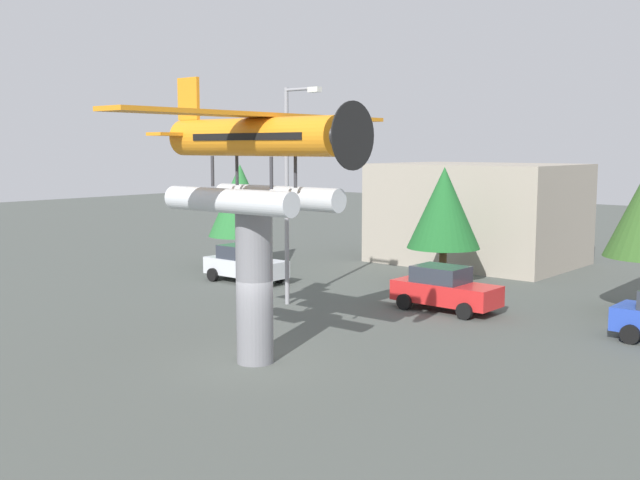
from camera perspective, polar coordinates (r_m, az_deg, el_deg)
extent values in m
plane|color=#4C514C|center=(23.06, -4.90, -9.16)|extent=(140.00, 140.00, 0.00)
cylinder|color=slate|center=(22.53, -4.96, -3.59)|extent=(1.10, 1.10, 4.56)
cylinder|color=silver|center=(21.51, -6.91, 2.95)|extent=(4.81, 0.75, 0.70)
cylinder|color=#333338|center=(20.97, -3.69, 5.07)|extent=(0.10, 0.10, 0.90)
cylinder|color=#333338|center=(22.69, -8.11, 5.16)|extent=(0.10, 0.10, 0.90)
cylinder|color=silver|center=(22.92, -3.27, 3.24)|extent=(4.81, 0.75, 0.70)
cylinder|color=#333338|center=(21.70, -1.87, 5.15)|extent=(0.10, 0.10, 0.90)
cylinder|color=#333338|center=(23.37, -6.28, 5.24)|extent=(0.10, 0.10, 0.90)
cylinder|color=orange|center=(22.15, -5.08, 7.75)|extent=(6.21, 1.16, 1.10)
cube|color=black|center=(22.01, -4.71, 7.76)|extent=(4.35, 1.18, 0.20)
cone|color=#262628|center=(19.99, 1.59, 7.86)|extent=(0.71, 0.89, 0.88)
cylinder|color=black|center=(19.75, 2.51, 7.86)|extent=(0.06, 1.80, 1.80)
cube|color=orange|center=(21.89, -4.35, 9.36)|extent=(1.20, 10.41, 0.12)
cube|color=orange|center=(24.21, -9.83, 7.84)|extent=(0.73, 2.81, 0.10)
cube|color=orange|center=(24.26, -9.88, 10.44)|extent=(0.90, 0.13, 1.30)
cube|color=silver|center=(36.30, -5.62, -2.05)|extent=(4.20, 1.70, 0.80)
cube|color=#2D333D|center=(36.37, -5.91, -0.89)|extent=(2.00, 1.56, 0.64)
cylinder|color=black|center=(34.79, -5.13, -3.11)|extent=(0.64, 0.22, 0.64)
cylinder|color=black|center=(36.06, -3.09, -2.73)|extent=(0.64, 0.22, 0.64)
cylinder|color=black|center=(36.74, -8.09, -2.61)|extent=(0.64, 0.22, 0.64)
cylinder|color=black|center=(37.94, -6.05, -2.27)|extent=(0.64, 0.22, 0.64)
cube|color=red|center=(30.22, 9.47, -3.95)|extent=(4.20, 1.70, 0.80)
cube|color=#2D333D|center=(30.22, 9.09, -2.55)|extent=(2.00, 1.56, 0.64)
cylinder|color=black|center=(28.87, 10.84, -5.30)|extent=(0.64, 0.22, 0.64)
cylinder|color=black|center=(30.42, 12.52, -4.72)|extent=(0.64, 0.22, 0.64)
cylinder|color=black|center=(30.26, 6.38, -4.65)|extent=(0.64, 0.22, 0.64)
cylinder|color=black|center=(31.74, 8.20, -4.13)|extent=(0.64, 0.22, 0.64)
cylinder|color=black|center=(26.94, 22.35, -6.60)|extent=(0.64, 0.22, 0.64)
cylinder|color=gray|center=(30.65, -2.53, 3.21)|extent=(0.18, 0.18, 8.77)
cylinder|color=gray|center=(30.12, -1.44, 11.30)|extent=(1.60, 0.12, 0.12)
cube|color=silver|center=(29.66, -0.41, 11.28)|extent=(0.50, 0.28, 0.20)
cube|color=#9E9384|center=(42.90, 11.80, 1.97)|extent=(10.37, 7.59, 5.51)
cylinder|color=brown|center=(41.00, -5.98, -0.85)|extent=(0.36, 0.36, 1.67)
cone|color=#287033|center=(40.72, -6.03, 3.00)|extent=(3.46, 3.46, 3.84)
cylinder|color=brown|center=(36.44, 9.25, -1.90)|extent=(0.36, 0.36, 1.66)
cone|color=#1E6028|center=(36.12, 9.33, 2.42)|extent=(3.46, 3.46, 3.84)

